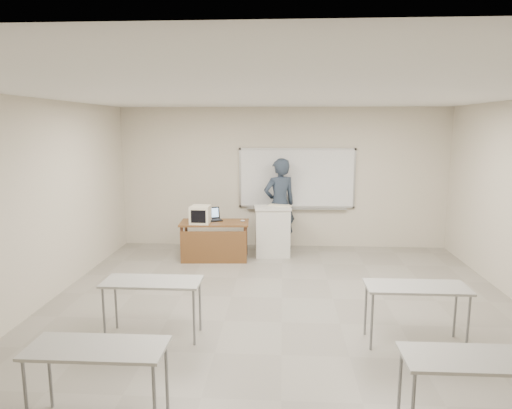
# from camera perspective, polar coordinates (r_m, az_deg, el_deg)

# --- Properties ---
(floor) EXTENTS (7.00, 8.00, 0.01)m
(floor) POSITION_cam_1_polar(r_m,az_deg,el_deg) (6.34, 3.24, -14.53)
(floor) COLOR gray
(floor) RESTS_ON ground
(whiteboard) EXTENTS (2.48, 0.10, 1.31)m
(whiteboard) POSITION_cam_1_polar(r_m,az_deg,el_deg) (9.82, 5.13, 3.19)
(whiteboard) COLOR white
(whiteboard) RESTS_ON floor
(student_desks) EXTENTS (4.40, 2.20, 0.73)m
(student_desks) POSITION_cam_1_polar(r_m,az_deg,el_deg) (4.84, 3.27, -13.84)
(student_desks) COLOR #A4A39D
(student_desks) RESTS_ON floor
(instructor_desk) EXTENTS (1.33, 0.67, 0.75)m
(instructor_desk) POSITION_cam_1_polar(r_m,az_deg,el_deg) (8.91, -5.28, -3.71)
(instructor_desk) COLOR brown
(instructor_desk) RESTS_ON floor
(podium) EXTENTS (0.72, 0.52, 1.01)m
(podium) POSITION_cam_1_polar(r_m,az_deg,el_deg) (9.23, 2.08, -3.35)
(podium) COLOR silver
(podium) RESTS_ON floor
(crt_monitor) EXTENTS (0.37, 0.42, 0.35)m
(crt_monitor) POSITION_cam_1_polar(r_m,az_deg,el_deg) (8.86, -6.94, -1.25)
(crt_monitor) COLOR beige
(crt_monitor) RESTS_ON instructor_desk
(laptop) EXTENTS (0.33, 0.31, 0.25)m
(laptop) POSITION_cam_1_polar(r_m,az_deg,el_deg) (9.12, -5.31, -1.61)
(laptop) COLOR black
(laptop) RESTS_ON instructor_desk
(mouse) EXTENTS (0.11, 0.08, 0.04)m
(mouse) POSITION_cam_1_polar(r_m,az_deg,el_deg) (8.95, -1.67, -2.04)
(mouse) COLOR silver
(mouse) RESTS_ON instructor_desk
(keyboard) EXTENTS (0.49, 0.30, 0.03)m
(keyboard) POSITION_cam_1_polar(r_m,az_deg,el_deg) (9.20, 3.04, -0.13)
(keyboard) COLOR beige
(keyboard) RESTS_ON podium
(presenter) EXTENTS (0.84, 0.72, 1.94)m
(presenter) POSITION_cam_1_polar(r_m,az_deg,el_deg) (9.62, 2.95, 0.03)
(presenter) COLOR black
(presenter) RESTS_ON floor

